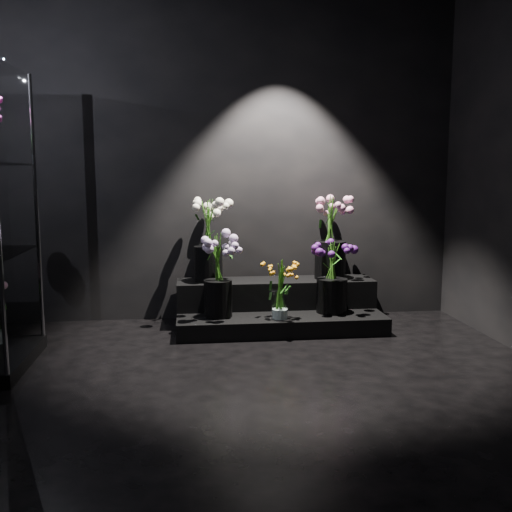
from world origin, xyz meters
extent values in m
plane|color=black|center=(0.00, 0.00, 0.00)|extent=(4.00, 4.00, 0.00)
plane|color=black|center=(0.00, 2.00, 1.40)|extent=(4.00, 0.00, 4.00)
plane|color=black|center=(0.00, -2.00, 1.40)|extent=(4.00, 0.00, 4.00)
cube|color=black|center=(0.37, 1.57, 0.07)|extent=(1.70, 0.76, 0.14)
cube|color=black|center=(0.37, 1.76, 0.26)|extent=(1.70, 0.38, 0.24)
cylinder|color=white|center=(0.34, 1.32, 0.26)|extent=(0.13, 0.13, 0.23)
cylinder|color=black|center=(-0.14, 1.46, 0.29)|extent=(0.23, 0.23, 0.30)
cylinder|color=black|center=(0.81, 1.49, 0.28)|extent=(0.25, 0.25, 0.29)
cylinder|color=black|center=(-0.21, 1.76, 0.53)|extent=(0.24, 0.24, 0.30)
cylinder|color=black|center=(0.85, 1.76, 0.54)|extent=(0.27, 0.27, 0.33)
camera|label=1|loc=(-0.36, -3.05, 1.28)|focal=40.00mm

